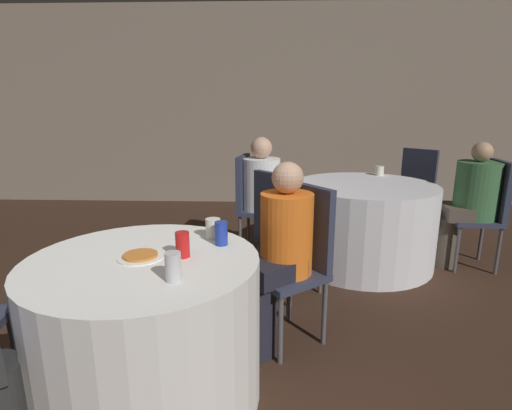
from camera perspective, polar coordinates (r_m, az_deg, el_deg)
The scene contains 18 objects.
ground_plane at distance 2.38m, azimuth -17.11°, elevation -23.83°, with size 16.00×16.00×0.00m, color #382319.
wall_back at distance 5.97m, azimuth -4.71°, elevation 13.73°, with size 16.00×0.06×2.80m.
table_near at distance 2.11m, azimuth -15.25°, elevation -16.85°, with size 1.10×1.10×0.75m.
table_far at distance 3.82m, azimuth 15.01°, elevation -2.59°, with size 1.28×1.28×0.75m.
chair_near_northeast at distance 2.47m, azimuth 6.12°, elevation -6.54°, with size 0.56×0.56×0.97m.
chair_far_east at distance 4.08m, azimuth 30.07°, elevation -0.08°, with size 0.43×0.43×0.97m.
chair_far_southwest at distance 2.97m, azimuth 3.63°, elevation -2.86°, with size 0.57×0.57×0.97m.
chair_far_west at distance 3.86m, azimuth -0.69°, elevation 1.16°, with size 0.47×0.46×0.97m.
chair_far_northeast at distance 4.70m, azimuth 21.69°, elevation 2.52°, with size 0.57×0.57×0.97m.
person_white_shirt at distance 3.82m, azimuth 1.73°, elevation 1.32°, with size 0.51×0.39×1.15m.
person_green_jacket at distance 4.01m, azimuth 27.96°, elevation 0.20°, with size 0.52×0.38×1.13m.
person_orange_shirt at distance 2.37m, azimuth 2.84°, elevation -7.66°, with size 0.46×0.44×1.13m.
pizza_plate_near at distance 1.96m, azimuth -16.19°, elevation -7.01°, with size 0.22×0.22×0.02m.
soda_can_blue at distance 2.04m, azimuth -4.99°, elevation -4.05°, with size 0.07×0.07×0.12m.
soda_can_silver at distance 1.67m, azimuth -11.76°, elevation -8.64°, with size 0.07×0.07×0.12m.
soda_can_red at distance 1.91m, azimuth -10.45°, elevation -5.58°, with size 0.07×0.07×0.12m.
cup_near at distance 2.15m, azimuth -6.16°, elevation -3.34°, with size 0.08×0.08×0.11m.
cup_far at distance 4.23m, azimuth 17.23°, elevation 4.69°, with size 0.08×0.08×0.09m.
Camera 1 is at (0.71, -1.76, 1.45)m, focal length 28.00 mm.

